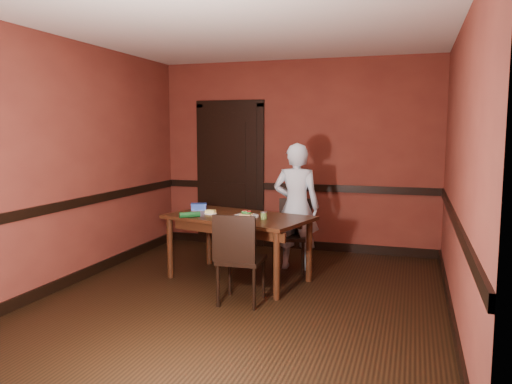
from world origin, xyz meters
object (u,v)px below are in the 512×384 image
Objects in this scene: dining_table at (239,248)px; chair_near at (241,258)px; sandwich_plate at (246,215)px; food_tub at (199,207)px; chair_far at (289,235)px; sauce_jar at (264,215)px; person at (296,207)px; cheese_saucer at (211,212)px.

dining_table is 1.75× the size of chair_near.
food_tub reaches higher than sandwich_plate.
food_tub is at bearing -176.92° from chair_far.
sandwich_plate reaches higher than dining_table.
chair_near is at bearing -95.61° from sauce_jar.
dining_table is 0.41m from sandwich_plate.
chair_near is at bearing -110.48° from chair_far.
chair_near is 1.42m from person.
sauce_jar reaches higher than food_tub.
chair_far reaches higher than food_tub.
chair_far is 0.78m from sauce_jar.
chair_far is 0.76m from sandwich_plate.
chair_near reaches higher than cheese_saucer.
sauce_jar is at bearing 74.01° from person.
chair_near is at bearing 77.17° from person.
food_tub is (-0.94, 0.38, -0.00)m from sauce_jar.
sandwich_plate is 0.77m from food_tub.
person reaches higher than cheese_saucer.
sandwich_plate is at bearing -8.27° from cheese_saucer.
chair_near is 1.35m from food_tub.
food_tub is (-1.13, -0.40, 0.01)m from person.
chair_near is 0.58× the size of person.
sauce_jar is (0.23, -0.09, 0.02)m from sandwich_plate.
chair_near is at bearing -53.72° from dining_table.
chair_far is (0.45, 0.55, 0.06)m from dining_table.
person is at bearing 76.90° from sauce_jar.
food_tub is at bearing 16.66° from person.
sauce_jar is 0.38× the size of food_tub.
chair_near is 4.06× the size of food_tub.
sandwich_plate is (0.11, -0.04, 0.39)m from dining_table.
cheese_saucer reaches higher than dining_table.
chair_far is at bearing 32.69° from cheese_saucer.
person reaches higher than chair_far.
food_tub is at bearing 138.24° from cheese_saucer.
sandwich_plate is 1.89× the size of cheese_saucer.
sauce_jar is (-0.18, -0.78, 0.01)m from person.
cheese_saucer is (-0.88, -0.62, -0.02)m from person.
dining_table is 18.82× the size of sauce_jar.
cheese_saucer is (-0.36, 0.03, 0.39)m from dining_table.
food_tub is (-0.71, 0.29, 0.02)m from sandwich_plate.
chair_far is at bearing 80.43° from sauce_jar.
dining_table is 0.77m from chair_near.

